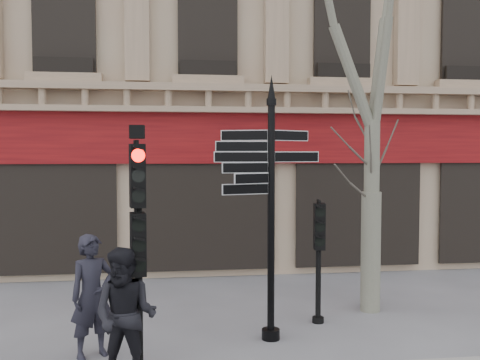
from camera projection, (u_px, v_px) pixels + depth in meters
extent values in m
plane|color=slate|center=(229.00, 345.00, 8.96)|extent=(80.00, 80.00, 0.00)
cube|color=tan|center=(194.00, 5.00, 20.87)|extent=(28.00, 15.00, 18.00)
cube|color=#5B090E|center=(208.00, 138.00, 13.60)|extent=(28.00, 0.25, 1.30)
cube|color=#947B60|center=(209.00, 99.00, 13.32)|extent=(28.00, 0.35, 0.74)
cylinder|color=black|center=(271.00, 224.00, 9.14)|extent=(0.12, 0.12, 4.03)
cylinder|color=black|center=(271.00, 334.00, 9.24)|extent=(0.31, 0.31, 0.18)
cone|color=black|center=(271.00, 87.00, 9.02)|extent=(0.13, 0.13, 0.40)
cylinder|color=black|center=(138.00, 261.00, 7.70)|extent=(0.11, 0.11, 3.33)
cube|color=black|center=(138.00, 244.00, 7.68)|extent=(0.44, 0.35, 0.90)
cube|color=black|center=(138.00, 176.00, 7.63)|extent=(0.44, 0.35, 0.90)
sphere|color=#FF0C05|center=(137.00, 159.00, 7.62)|extent=(0.19, 0.19, 0.19)
cube|color=black|center=(137.00, 132.00, 7.60)|extent=(0.25, 0.30, 0.19)
cylinder|color=black|center=(318.00, 263.00, 10.09)|extent=(0.11, 0.11, 2.28)
cylinder|color=black|center=(318.00, 319.00, 10.14)|extent=(0.24, 0.24, 0.13)
cube|color=black|center=(319.00, 226.00, 10.05)|extent=(0.42, 0.33, 0.87)
cylinder|color=gray|center=(371.00, 252.00, 10.84)|extent=(0.40, 0.40, 2.44)
cylinder|color=gray|center=(372.00, 159.00, 10.74)|extent=(0.31, 0.31, 1.55)
imported|color=#22212C|center=(92.00, 296.00, 8.41)|extent=(0.85, 0.77, 1.95)
imported|color=black|center=(125.00, 316.00, 7.42)|extent=(1.10, 0.96, 1.92)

